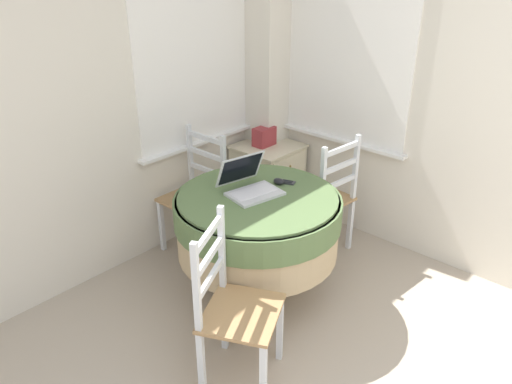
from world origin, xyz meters
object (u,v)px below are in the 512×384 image
object	(u,v)px
round_dining_table	(258,220)
laptop	(250,185)
cell_phone	(287,182)
dining_chair_near_back_window	(196,196)
corner_cabinet	(268,180)
dining_chair_camera_near	(234,309)
storage_box	(264,136)
computer_mouse	(279,181)
dining_chair_near_right_window	(325,199)

from	to	relation	value
round_dining_table	laptop	xyz separation A→B (m)	(0.01, 0.07, 0.23)
cell_phone	dining_chair_near_back_window	xyz separation A→B (m)	(-0.15, 0.77, -0.31)
corner_cabinet	dining_chair_camera_near	bearing A→B (deg)	-144.44
dining_chair_near_back_window	storage_box	distance (m)	0.85
round_dining_table	dining_chair_near_back_window	xyz separation A→B (m)	(0.13, 0.75, -0.12)
computer_mouse	corner_cabinet	bearing A→B (deg)	44.70
computer_mouse	dining_chair_near_right_window	size ratio (longest dim) A/B	0.08
laptop	cell_phone	xyz separation A→B (m)	(0.27, -0.09, -0.04)
dining_chair_near_right_window	laptop	bearing A→B (deg)	173.63
dining_chair_near_back_window	cell_phone	bearing A→B (deg)	-79.28
dining_chair_near_back_window	dining_chair_near_right_window	xyz separation A→B (m)	(0.62, -0.76, 0.00)
dining_chair_near_right_window	dining_chair_camera_near	world-z (taller)	same
corner_cabinet	laptop	bearing A→B (deg)	-145.13
computer_mouse	storage_box	distance (m)	1.04
computer_mouse	dining_chair_near_back_window	world-z (taller)	dining_chair_near_back_window
laptop	storage_box	bearing A→B (deg)	36.67
computer_mouse	cell_phone	distance (m)	0.06
cell_phone	dining_chair_near_right_window	size ratio (longest dim) A/B	0.12
dining_chair_near_right_window	computer_mouse	bearing A→B (deg)	177.97
corner_cabinet	computer_mouse	bearing A→B (deg)	-135.30
round_dining_table	corner_cabinet	bearing A→B (deg)	37.62
dining_chair_near_back_window	round_dining_table	bearing A→B (deg)	-99.75
computer_mouse	dining_chair_near_right_window	xyz separation A→B (m)	(0.53, -0.02, -0.32)
round_dining_table	cell_phone	world-z (taller)	cell_phone
storage_box	corner_cabinet	bearing A→B (deg)	-62.74
storage_box	dining_chair_camera_near	bearing A→B (deg)	-143.37
laptop	dining_chair_near_back_window	world-z (taller)	laptop
dining_chair_near_back_window	dining_chair_near_right_window	distance (m)	0.98
dining_chair_near_back_window	corner_cabinet	distance (m)	0.83
laptop	computer_mouse	xyz separation A→B (m)	(0.21, -0.06, -0.03)
computer_mouse	dining_chair_camera_near	world-z (taller)	dining_chair_camera_near
dining_chair_camera_near	laptop	bearing A→B (deg)	36.57
round_dining_table	dining_chair_near_back_window	distance (m)	0.77
round_dining_table	corner_cabinet	xyz separation A→B (m)	(0.95, 0.73, -0.26)
computer_mouse	dining_chair_camera_near	size ratio (longest dim) A/B	0.08
laptop	dining_chair_near_back_window	size ratio (longest dim) A/B	0.41
computer_mouse	cell_phone	size ratio (longest dim) A/B	0.71
dining_chair_near_back_window	storage_box	xyz separation A→B (m)	(0.81, 0.01, 0.27)
dining_chair_near_back_window	corner_cabinet	world-z (taller)	dining_chair_near_back_window
cell_phone	corner_cabinet	bearing A→B (deg)	48.07
laptop	storage_box	xyz separation A→B (m)	(0.93, 0.69, -0.08)
cell_phone	corner_cabinet	size ratio (longest dim) A/B	0.18
dining_chair_near_back_window	laptop	bearing A→B (deg)	-100.37
dining_chair_near_back_window	storage_box	bearing A→B (deg)	0.96
round_dining_table	dining_chair_near_right_window	world-z (taller)	dining_chair_near_right_window
laptop	computer_mouse	bearing A→B (deg)	-16.70
laptop	computer_mouse	size ratio (longest dim) A/B	4.79
cell_phone	storage_box	size ratio (longest dim) A/B	0.61
dining_chair_near_back_window	dining_chair_near_right_window	bearing A→B (deg)	-50.76
dining_chair_near_back_window	dining_chair_camera_near	world-z (taller)	same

